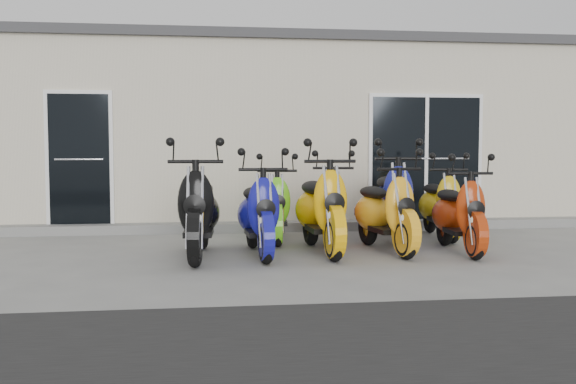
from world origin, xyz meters
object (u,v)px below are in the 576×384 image
at_px(scooter_back_red, 331,195).
at_px(scooter_back_blue, 392,189).
at_px(scooter_front_orange_a, 321,196).
at_px(scooter_front_blue, 258,202).
at_px(scooter_front_black, 199,198).
at_px(scooter_back_yellow, 440,195).
at_px(scooter_front_orange_b, 385,200).
at_px(scooter_front_red, 459,203).
at_px(scooter_back_green, 276,197).

distance_m(scooter_back_red, scooter_back_blue, 0.92).
bearing_deg(scooter_front_orange_a, scooter_front_blue, -175.64).
height_order(scooter_front_black, scooter_back_yellow, scooter_front_black).
bearing_deg(scooter_front_orange_b, scooter_front_blue, 174.92).
distance_m(scooter_front_orange_a, scooter_front_orange_b, 0.86).
bearing_deg(scooter_front_orange_b, scooter_front_black, 175.24).
xyz_separation_m(scooter_front_red, scooter_back_green, (-2.28, 1.36, -0.00)).
height_order(scooter_front_orange_a, scooter_back_yellow, scooter_front_orange_a).
height_order(scooter_front_orange_a, scooter_back_blue, scooter_back_blue).
distance_m(scooter_front_black, scooter_back_red, 2.35).
height_order(scooter_front_orange_b, scooter_back_yellow, scooter_front_orange_b).
bearing_deg(scooter_back_red, scooter_back_green, -174.11).
height_order(scooter_front_black, scooter_front_blue, scooter_front_black).
bearing_deg(scooter_front_blue, scooter_back_blue, 24.92).
height_order(scooter_front_black, scooter_front_orange_a, scooter_front_black).
bearing_deg(scooter_front_red, scooter_back_blue, 117.01).
bearing_deg(scooter_back_yellow, scooter_back_blue, -166.01).
xyz_separation_m(scooter_back_red, scooter_back_yellow, (1.71, 0.03, -0.02)).
distance_m(scooter_front_blue, scooter_front_orange_a, 0.85).
xyz_separation_m(scooter_front_blue, scooter_back_yellow, (2.91, 1.27, -0.04)).
xyz_separation_m(scooter_front_orange_b, scooter_back_blue, (0.41, 1.04, 0.07)).
bearing_deg(scooter_back_green, scooter_front_red, -26.23).
relative_size(scooter_front_orange_a, scooter_back_red, 1.11).
bearing_deg(scooter_back_yellow, scooter_back_green, -175.94).
bearing_deg(scooter_front_black, scooter_back_green, 52.95).
xyz_separation_m(scooter_front_black, scooter_back_red, (1.96, 1.30, -0.08)).
xyz_separation_m(scooter_front_blue, scooter_front_orange_b, (1.70, 0.09, -0.00)).
bearing_deg(scooter_front_blue, scooter_front_orange_a, 4.20).
distance_m(scooter_front_red, scooter_back_yellow, 1.38).
relative_size(scooter_front_blue, scooter_back_red, 1.03).
height_order(scooter_back_blue, scooter_back_yellow, scooter_back_blue).
height_order(scooter_front_blue, scooter_front_red, scooter_front_blue).
xyz_separation_m(scooter_front_orange_b, scooter_back_yellow, (1.21, 1.18, -0.03)).
height_order(scooter_front_orange_a, scooter_front_red, scooter_front_orange_a).
bearing_deg(scooter_back_red, scooter_back_yellow, 8.87).
bearing_deg(scooter_back_red, scooter_back_blue, 0.88).
bearing_deg(scooter_front_blue, scooter_front_orange_b, -0.30).
distance_m(scooter_front_orange_b, scooter_back_red, 1.26).
relative_size(scooter_front_red, scooter_back_red, 0.97).
distance_m(scooter_back_green, scooter_back_red, 0.83).
bearing_deg(scooter_back_yellow, scooter_front_blue, -152.24).
height_order(scooter_back_green, scooter_back_yellow, scooter_back_yellow).
xyz_separation_m(scooter_front_orange_a, scooter_back_green, (-0.47, 1.16, -0.10)).
relative_size(scooter_front_orange_a, scooter_back_blue, 0.99).
distance_m(scooter_back_green, scooter_back_yellow, 2.54).
bearing_deg(scooter_back_yellow, scooter_front_orange_a, -146.58).
relative_size(scooter_front_black, scooter_front_orange_a, 1.00).
bearing_deg(scooter_front_orange_a, scooter_back_yellow, 26.08).
relative_size(scooter_front_black, scooter_front_orange_b, 1.10).
relative_size(scooter_front_orange_a, scooter_back_green, 1.15).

